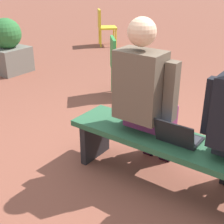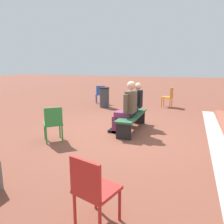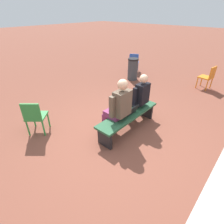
# 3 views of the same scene
# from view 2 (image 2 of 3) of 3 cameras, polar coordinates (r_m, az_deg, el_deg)

# --- Properties ---
(ground_plane) EXTENTS (60.00, 60.00, 0.00)m
(ground_plane) POSITION_cam_2_polar(r_m,az_deg,el_deg) (5.84, 3.75, -5.56)
(ground_plane) COLOR brown
(concrete_strip) EXTENTS (6.90, 0.40, 0.01)m
(concrete_strip) POSITION_cam_2_polar(r_m,az_deg,el_deg) (5.96, 25.59, -6.34)
(concrete_strip) COLOR #B7B2A8
(concrete_strip) RESTS_ON ground
(bench) EXTENTS (1.80, 0.44, 0.45)m
(bench) POSITION_cam_2_polar(r_m,az_deg,el_deg) (6.01, 5.28, -1.54)
(bench) COLOR #285638
(bench) RESTS_ON ground
(person_student) EXTENTS (0.50, 0.64, 1.28)m
(person_student) POSITION_cam_2_polar(r_m,az_deg,el_deg) (6.40, 5.86, 2.37)
(person_student) COLOR #232328
(person_student) RESTS_ON ground
(person_adult) EXTENTS (0.56, 0.71, 1.38)m
(person_adult) POSITION_cam_2_polar(r_m,az_deg,el_deg) (5.67, 3.89, 1.54)
(person_adult) COLOR #7F2D5B
(person_adult) RESTS_ON ground
(laptop) EXTENTS (0.32, 0.29, 0.21)m
(laptop) POSITION_cam_2_polar(r_m,az_deg,el_deg) (6.02, 5.53, -0.11)
(laptop) COLOR black
(laptop) RESTS_ON bench
(plastic_chair_far_left) EXTENTS (0.57, 0.57, 0.84)m
(plastic_chair_far_left) POSITION_cam_2_polar(r_m,az_deg,el_deg) (10.30, -3.09, 4.91)
(plastic_chair_far_left) COLOR #2D56B7
(plastic_chair_far_left) RESTS_ON ground
(plastic_chair_near_bench_right) EXTENTS (0.47, 0.47, 0.84)m
(plastic_chair_near_bench_right) POSITION_cam_2_polar(r_m,az_deg,el_deg) (9.68, 14.64, 4.07)
(plastic_chair_near_bench_right) COLOR orange
(plastic_chair_near_bench_right) RESTS_ON ground
(plastic_chair_far_right) EXTENTS (0.52, 0.52, 0.84)m
(plastic_chair_far_right) POSITION_cam_2_polar(r_m,az_deg,el_deg) (2.49, -5.11, -19.06)
(plastic_chair_far_right) COLOR red
(plastic_chair_far_right) RESTS_ON ground
(plastic_chair_foreground) EXTENTS (0.59, 0.59, 0.84)m
(plastic_chair_foreground) POSITION_cam_2_polar(r_m,az_deg,el_deg) (5.25, -15.12, -2.52)
(plastic_chair_foreground) COLOR #2D893D
(plastic_chair_foreground) RESTS_ON ground
(litter_bin) EXTENTS (0.42, 0.42, 0.86)m
(litter_bin) POSITION_cam_2_polar(r_m,az_deg,el_deg) (9.34, -1.99, 3.87)
(litter_bin) COLOR #383D42
(litter_bin) RESTS_ON ground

